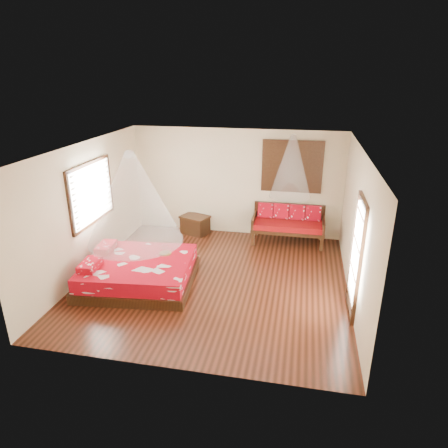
{
  "coord_description": "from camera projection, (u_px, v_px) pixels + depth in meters",
  "views": [
    {
      "loc": [
        1.69,
        -7.28,
        4.15
      ],
      "look_at": [
        0.15,
        0.35,
        1.15
      ],
      "focal_mm": 32.0,
      "sensor_mm": 36.0,
      "label": 1
    }
  ],
  "objects": [
    {
      "name": "glazed_door",
      "position": [
        356.0,
        258.0,
        7.03
      ],
      "size": [
        0.08,
        1.02,
        2.16
      ],
      "color": "black",
      "rests_on": "floor"
    },
    {
      "name": "daybed",
      "position": [
        288.0,
        222.0,
        10.19
      ],
      "size": [
        1.82,
        0.81,
        0.95
      ],
      "color": "black",
      "rests_on": "floor"
    },
    {
      "name": "storage_chest",
      "position": [
        195.0,
        225.0,
        10.81
      ],
      "size": [
        0.85,
        0.74,
        0.49
      ],
      "rotation": [
        0.0,
        0.0,
        -0.36
      ],
      "color": "black",
      "rests_on": "floor"
    },
    {
      "name": "wine_tray",
      "position": [
        165.0,
        252.0,
        8.48
      ],
      "size": [
        0.25,
        0.25,
        0.21
      ],
      "rotation": [
        0.0,
        0.0,
        -0.0
      ],
      "color": "brown",
      "rests_on": "bed"
    },
    {
      "name": "room",
      "position": [
        213.0,
        218.0,
        7.96
      ],
      "size": [
        5.54,
        5.54,
        2.84
      ],
      "color": "black",
      "rests_on": "ground"
    },
    {
      "name": "mosquito_net_main",
      "position": [
        133.0,
        198.0,
        7.71
      ],
      "size": [
        1.89,
        1.89,
        1.8
      ],
      "primitive_type": "cone",
      "color": "white",
      "rests_on": "ceiling"
    },
    {
      "name": "window_left",
      "position": [
        92.0,
        193.0,
        8.53
      ],
      "size": [
        0.1,
        1.74,
        1.34
      ],
      "color": "black",
      "rests_on": "wall_left"
    },
    {
      "name": "shutter_panel",
      "position": [
        292.0,
        167.0,
        10.0
      ],
      "size": [
        1.52,
        0.06,
        1.32
      ],
      "color": "black",
      "rests_on": "wall_back"
    },
    {
      "name": "mosquito_net_daybed",
      "position": [
        292.0,
        167.0,
        9.54
      ],
      "size": [
        1.01,
        1.01,
        1.5
      ],
      "primitive_type": "cone",
      "color": "white",
      "rests_on": "ceiling"
    },
    {
      "name": "bed",
      "position": [
        138.0,
        271.0,
        8.28
      ],
      "size": [
        2.41,
        2.22,
        0.65
      ],
      "rotation": [
        0.0,
        0.0,
        0.1
      ],
      "color": "black",
      "rests_on": "floor"
    }
  ]
}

